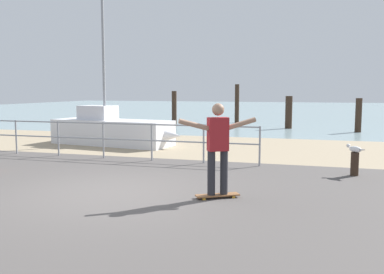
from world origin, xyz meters
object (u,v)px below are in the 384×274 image
Objects in this scene: sailboat at (116,131)px; seagull at (355,149)px; skateboarder at (218,143)px; skateboard at (217,195)px; bollard_short at (355,164)px.

sailboat reaches higher than seagull.
skateboarder is at bearing -131.24° from seagull.
bollard_short is (2.53, 2.86, 0.21)m from skateboard.
sailboat is 8.12m from skateboarder.
sailboat is 3.18× the size of skateboarder.
sailboat reaches higher than bollard_short.
sailboat is 13.18× the size of seagull.
sailboat is at bearing 129.77° from skateboarder.
skateboarder is 4.14× the size of seagull.
bollard_short is at bearing -23.59° from sailboat.
skateboarder reaches higher than bollard_short.
skateboard is 0.95m from skateboarder.
sailboat is 6.68× the size of skateboard.
skateboard is at bearing -131.50° from bollard_short.
bollard_short is 0.36m from seagull.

